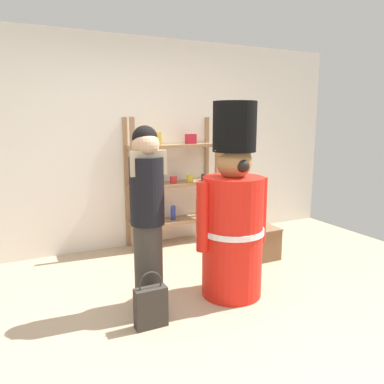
{
  "coord_description": "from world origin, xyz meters",
  "views": [
    {
      "loc": [
        -1.26,
        -2.46,
        1.61
      ],
      "look_at": [
        0.15,
        0.4,
        1.0
      ],
      "focal_mm": 35.6,
      "sensor_mm": 36.0,
      "label": 1
    }
  ],
  "objects_px": {
    "merchandise_shelf": "(172,181)",
    "display_crate": "(260,242)",
    "teddy_bear_guard": "(233,216)",
    "person_shopper": "(147,214)",
    "shopping_bag": "(151,306)"
  },
  "relations": [
    {
      "from": "merchandise_shelf",
      "to": "display_crate",
      "type": "distance_m",
      "value": 1.35
    },
    {
      "from": "teddy_bear_guard",
      "to": "person_shopper",
      "type": "relative_size",
      "value": 1.13
    },
    {
      "from": "shopping_bag",
      "to": "display_crate",
      "type": "distance_m",
      "value": 1.89
    },
    {
      "from": "merchandise_shelf",
      "to": "person_shopper",
      "type": "height_order",
      "value": "merchandise_shelf"
    },
    {
      "from": "person_shopper",
      "to": "display_crate",
      "type": "height_order",
      "value": "person_shopper"
    },
    {
      "from": "merchandise_shelf",
      "to": "display_crate",
      "type": "height_order",
      "value": "merchandise_shelf"
    },
    {
      "from": "teddy_bear_guard",
      "to": "display_crate",
      "type": "distance_m",
      "value": 1.18
    },
    {
      "from": "display_crate",
      "to": "merchandise_shelf",
      "type": "bearing_deg",
      "value": 125.91
    },
    {
      "from": "teddy_bear_guard",
      "to": "shopping_bag",
      "type": "relative_size",
      "value": 3.83
    },
    {
      "from": "teddy_bear_guard",
      "to": "person_shopper",
      "type": "distance_m",
      "value": 0.8
    },
    {
      "from": "person_shopper",
      "to": "display_crate",
      "type": "xyz_separation_m",
      "value": [
        1.59,
        0.59,
        -0.66
      ]
    },
    {
      "from": "person_shopper",
      "to": "display_crate",
      "type": "relative_size",
      "value": 4.22
    },
    {
      "from": "teddy_bear_guard",
      "to": "shopping_bag",
      "type": "distance_m",
      "value": 1.07
    },
    {
      "from": "merchandise_shelf",
      "to": "teddy_bear_guard",
      "type": "height_order",
      "value": "teddy_bear_guard"
    },
    {
      "from": "teddy_bear_guard",
      "to": "display_crate",
      "type": "height_order",
      "value": "teddy_bear_guard"
    }
  ]
}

